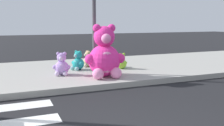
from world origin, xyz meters
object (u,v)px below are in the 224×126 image
(plush_pink_large, at_px, (105,56))
(plush_white, at_px, (108,61))
(sign_pole, at_px, (94,14))
(plush_lime, at_px, (122,62))
(plush_lavender, at_px, (62,66))
(plush_tan, at_px, (88,60))
(plush_teal, at_px, (78,62))

(plush_pink_large, distance_m, plush_white, 1.59)
(sign_pole, xyz_separation_m, plush_lime, (1.02, 0.33, -1.49))
(plush_lime, bearing_deg, plush_lavender, -172.10)
(sign_pole, distance_m, plush_tan, 1.84)
(sign_pole, distance_m, plush_lavender, 1.73)
(plush_lavender, bearing_deg, plush_pink_large, -31.81)
(plush_pink_large, xyz_separation_m, plush_white, (0.63, 1.41, -0.36))
(plush_lime, xyz_separation_m, plush_tan, (-0.90, 0.76, 0.01))
(plush_pink_large, height_order, plush_white, plush_pink_large)
(sign_pole, bearing_deg, plush_lime, 18.10)
(plush_white, bearing_deg, plush_pink_large, -114.13)
(plush_pink_large, bearing_deg, plush_teal, 108.80)
(plush_lime, height_order, plush_lavender, plush_lavender)
(plush_pink_large, bearing_deg, plush_white, 65.87)
(plush_lime, bearing_deg, plush_pink_large, -135.01)
(plush_tan, bearing_deg, plush_pink_large, -90.83)
(plush_pink_large, bearing_deg, plush_lime, 44.99)
(sign_pole, xyz_separation_m, plush_teal, (-0.33, 0.66, -1.46))
(plush_pink_large, relative_size, plush_lavender, 2.18)
(sign_pole, relative_size, plush_tan, 5.91)
(sign_pole, height_order, plush_teal, sign_pole)
(plush_pink_large, xyz_separation_m, plush_lavender, (-1.05, 0.65, -0.31))
(plush_pink_large, height_order, plush_teal, plush_pink_large)
(plush_pink_large, height_order, plush_lavender, plush_pink_large)
(plush_lime, relative_size, plush_lavender, 0.78)
(plush_lavender, xyz_separation_m, plush_teal, (0.62, 0.60, -0.02))
(sign_pole, xyz_separation_m, plush_pink_large, (0.09, -0.59, -1.13))
(plush_lime, bearing_deg, plush_tan, 139.95)
(plush_lime, distance_m, plush_white, 0.57)
(plush_white, relative_size, plush_teal, 0.86)
(plush_white, bearing_deg, plush_lime, -58.96)
(plush_lavender, bearing_deg, plush_white, 24.33)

